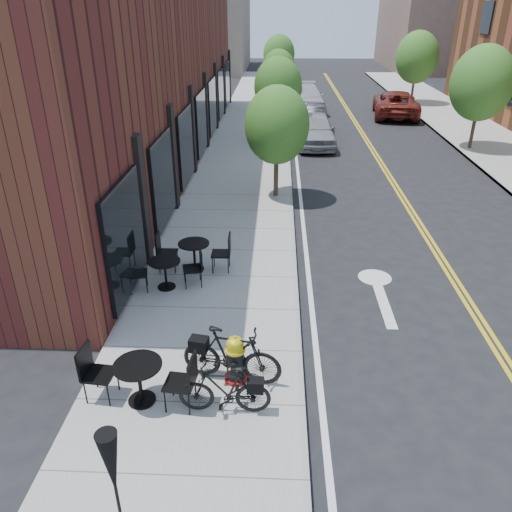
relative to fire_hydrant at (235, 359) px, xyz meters
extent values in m
plane|color=black|center=(1.25, 0.88, -0.58)|extent=(120.00, 120.00, 0.00)
cube|color=#9E9B93|center=(-0.75, 10.88, -0.52)|extent=(4.00, 70.00, 0.12)
cube|color=#4B1A18|center=(-5.25, 14.88, 2.92)|extent=(5.00, 28.00, 7.00)
cube|color=#726656|center=(-6.75, 48.88, 4.42)|extent=(8.00, 14.00, 10.00)
cube|color=brown|center=(17.25, 50.88, 5.42)|extent=(10.00, 16.00, 12.00)
cylinder|color=#382B1E|center=(0.65, 9.88, 0.35)|extent=(0.16, 0.16, 1.61)
ellipsoid|color=#316B21|center=(0.65, 9.88, 2.03)|extent=(2.20, 2.20, 2.64)
cylinder|color=#382B1E|center=(0.65, 17.88, 0.38)|extent=(0.16, 0.16, 1.68)
ellipsoid|color=#316B21|center=(0.65, 17.88, 2.14)|extent=(2.30, 2.30, 2.76)
cylinder|color=#382B1E|center=(0.65, 25.88, 0.33)|extent=(0.16, 0.16, 1.57)
ellipsoid|color=#316B21|center=(0.65, 25.88, 1.96)|extent=(2.10, 2.10, 2.52)
cylinder|color=#382B1E|center=(0.65, 33.88, 0.40)|extent=(0.16, 0.16, 1.71)
ellipsoid|color=#316B21|center=(0.65, 33.88, 2.22)|extent=(2.40, 2.40, 2.88)
cylinder|color=#382B1E|center=(9.85, 16.88, 0.45)|extent=(0.16, 0.16, 1.82)
ellipsoid|color=#316B21|center=(9.85, 16.88, 2.48)|extent=(2.80, 2.80, 3.36)
cylinder|color=#382B1E|center=(9.85, 28.88, 0.45)|extent=(0.16, 0.16, 1.82)
ellipsoid|color=#316B21|center=(9.85, 28.88, 2.48)|extent=(2.80, 2.80, 3.36)
cylinder|color=maroon|center=(0.00, 0.00, -0.43)|extent=(0.50, 0.50, 0.06)
cylinder|color=black|center=(0.00, 0.00, -0.11)|extent=(0.39, 0.39, 0.63)
cylinder|color=gold|center=(0.00, 0.00, 0.21)|extent=(0.44, 0.44, 0.04)
cylinder|color=gold|center=(0.00, 0.00, 0.30)|extent=(0.38, 0.38, 0.15)
ellipsoid|color=gold|center=(0.00, 0.00, 0.38)|extent=(0.36, 0.36, 0.18)
cylinder|color=gold|center=(0.00, 0.00, 0.48)|extent=(0.06, 0.06, 0.06)
imported|color=black|center=(-0.12, -0.80, 0.01)|extent=(1.55, 0.44, 0.93)
imported|color=black|center=(-0.07, 0.00, 0.10)|extent=(1.90, 0.85, 1.10)
cylinder|color=black|center=(-1.59, -0.62, -0.44)|extent=(0.53, 0.53, 0.03)
cylinder|color=black|center=(-1.59, -0.62, -0.07)|extent=(0.07, 0.07, 0.76)
cylinder|color=black|center=(-1.59, -0.62, 0.32)|extent=(0.91, 0.91, 0.03)
cylinder|color=black|center=(-1.95, 3.24, -0.44)|extent=(0.53, 0.53, 0.03)
cylinder|color=black|center=(-1.95, 3.24, -0.10)|extent=(0.07, 0.07, 0.70)
cylinder|color=black|center=(-1.95, 3.24, 0.26)|extent=(0.92, 0.92, 0.03)
cylinder|color=black|center=(-1.39, 4.17, -0.44)|extent=(0.47, 0.47, 0.03)
cylinder|color=black|center=(-1.39, 4.17, -0.08)|extent=(0.06, 0.06, 0.73)
cylinder|color=black|center=(-1.39, 4.17, 0.29)|extent=(0.81, 0.81, 0.03)
cylinder|color=black|center=(-1.07, -3.36, 0.59)|extent=(0.04, 0.04, 2.05)
cone|color=black|center=(-1.07, -3.36, 1.21)|extent=(0.25, 0.25, 0.91)
imported|color=#989CA0|center=(2.48, 17.49, 0.19)|extent=(1.94, 4.57, 1.54)
imported|color=black|center=(2.25, 19.64, 0.22)|extent=(2.33, 5.04, 1.60)
imported|color=silver|center=(2.42, 26.22, 0.21)|extent=(2.56, 5.59, 1.58)
imported|color=maroon|center=(7.88, 24.75, 0.19)|extent=(3.24, 5.81, 1.54)
camera|label=1|loc=(0.68, -7.12, 5.72)|focal=35.00mm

